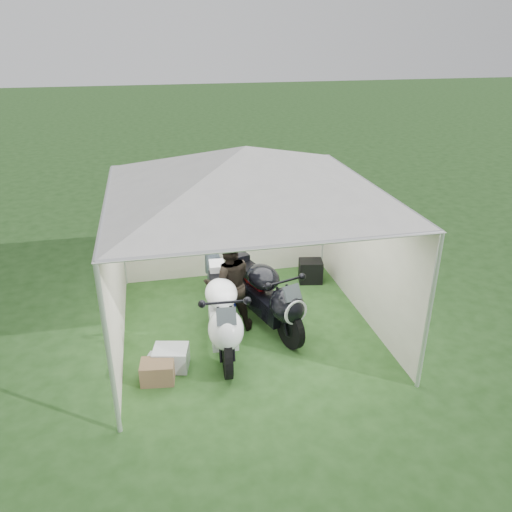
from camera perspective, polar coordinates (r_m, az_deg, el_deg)
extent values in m
plane|color=#214718|center=(8.39, -1.00, -8.00)|extent=(80.00, 80.00, 0.00)
cylinder|color=silver|center=(6.01, -16.48, -10.66)|extent=(0.06, 0.06, 2.30)
cylinder|color=silver|center=(6.85, 19.14, -6.35)|extent=(0.06, 0.06, 2.30)
cylinder|color=silver|center=(9.57, -15.31, 3.08)|extent=(0.06, 0.06, 2.30)
cylinder|color=silver|center=(10.12, 7.89, 4.92)|extent=(0.06, 0.06, 2.30)
cube|color=beige|center=(9.65, -3.39, 4.11)|extent=(4.00, 0.02, 2.30)
cube|color=beige|center=(7.74, -15.76, -2.21)|extent=(0.02, 4.00, 2.30)
cube|color=beige|center=(8.41, 12.42, 0.37)|extent=(0.02, 4.00, 2.30)
pyramid|color=white|center=(7.31, -1.15, 9.78)|extent=(5.66, 5.66, 0.70)
cube|color=#99A5B7|center=(9.31, -13.64, 7.24)|extent=(0.22, 0.02, 0.28)
cube|color=#99A5B7|center=(9.31, -11.48, 7.44)|extent=(0.22, 0.02, 0.28)
cube|color=#99A5B7|center=(9.32, -9.31, 7.62)|extent=(0.22, 0.01, 0.28)
cube|color=#99A5B7|center=(9.34, -7.15, 7.80)|extent=(0.22, 0.01, 0.28)
cube|color=#99A5B7|center=(9.40, -13.46, 5.50)|extent=(0.22, 0.02, 0.28)
cube|color=#99A5B7|center=(9.40, -11.32, 5.69)|extent=(0.22, 0.01, 0.28)
cube|color=#99A5B7|center=(9.41, -9.19, 5.88)|extent=(0.22, 0.02, 0.28)
cube|color=#99A5B7|center=(9.43, -7.06, 6.05)|extent=(0.22, 0.01, 0.28)
cylinder|color=#D8590C|center=(9.40, -2.27, 8.72)|extent=(3.20, 0.02, 0.02)
cylinder|color=black|center=(7.15, -3.30, -11.26)|extent=(0.16, 0.68, 0.67)
cylinder|color=black|center=(8.46, -4.32, -5.09)|extent=(0.21, 0.68, 0.67)
cube|color=white|center=(7.70, -3.84, -7.58)|extent=(0.45, 1.09, 0.34)
ellipsoid|color=white|center=(7.04, -3.46, -8.37)|extent=(0.55, 0.70, 0.56)
ellipsoid|color=white|center=(7.57, -4.01, -4.26)|extent=(0.54, 0.72, 0.39)
cube|color=black|center=(7.99, -4.27, -3.15)|extent=(0.33, 0.69, 0.16)
cube|color=white|center=(8.28, -4.49, -1.43)|extent=(0.27, 0.35, 0.20)
cube|color=black|center=(7.99, -4.16, -4.73)|extent=(0.15, 0.62, 0.11)
cube|color=#3F474C|center=(6.77, -3.42, -6.92)|extent=(0.28, 0.18, 0.24)
cylinder|color=black|center=(7.74, 3.93, -8.25)|extent=(0.31, 0.66, 0.65)
cylinder|color=black|center=(8.86, -1.58, -3.64)|extent=(0.36, 0.67, 0.65)
cube|color=black|center=(8.20, 1.18, -5.44)|extent=(0.67, 1.10, 0.33)
ellipsoid|color=black|center=(7.63, 3.55, -5.67)|extent=(0.67, 0.77, 0.55)
ellipsoid|color=black|center=(8.07, 0.80, -2.42)|extent=(0.66, 0.79, 0.38)
cube|color=black|center=(8.44, -0.72, -1.66)|extent=(0.47, 0.71, 0.15)
cube|color=black|center=(8.69, -1.90, -0.23)|extent=(0.33, 0.39, 0.20)
cube|color=maroon|center=(8.44, -0.35, -3.07)|extent=(0.29, 0.60, 0.11)
cube|color=#3F474C|center=(7.40, 4.17, -4.21)|extent=(0.30, 0.23, 0.23)
cylinder|color=white|center=(7.46, 4.57, -6.47)|extent=(0.38, 0.14, 0.39)
cube|color=#1A1DCB|center=(9.03, -1.90, -4.31)|extent=(0.48, 0.38, 0.31)
imported|color=black|center=(7.96, -3.18, -3.18)|extent=(0.81, 0.64, 1.63)
imported|color=slate|center=(9.07, -5.13, 0.40)|extent=(0.52, 0.67, 1.64)
cube|color=black|center=(9.75, 6.25, -1.73)|extent=(0.50, 0.43, 0.44)
cube|color=silver|center=(7.48, -9.68, -11.40)|extent=(0.57, 0.48, 0.33)
cube|color=#8B6448|center=(7.46, -10.15, -11.70)|extent=(0.34, 0.34, 0.30)
cube|color=#B0B3B9|center=(7.48, -11.11, -11.99)|extent=(0.39, 0.36, 0.23)
cube|color=brown|center=(7.27, -11.18, -12.85)|extent=(0.50, 0.39, 0.31)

